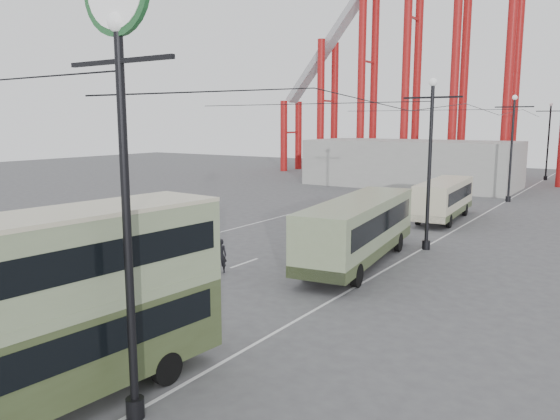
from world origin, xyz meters
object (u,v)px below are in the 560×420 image
Objects in this scene: double_decker_bus at (51,303)px; pedestrian at (220,256)px; single_decker_green at (359,228)px; lamp_post_near at (120,82)px; single_decker_cream at (444,198)px.

double_decker_bus is 12.86m from pedestrian.
double_decker_bus reaches higher than single_decker_green.
lamp_post_near is 14.58m from pedestrian.
single_decker_green reaches higher than single_decker_cream.
double_decker_bus is at bearing -155.65° from lamp_post_near.
double_decker_bus is 31.65m from single_decker_cream.
double_decker_bus is 5.66× the size of pedestrian.
single_decker_green is 6.99m from pedestrian.
single_decker_cream is (-0.22, 14.68, -0.22)m from single_decker_green.
single_decker_green is 1.25× the size of single_decker_cream.
single_decker_green is (-1.82, 16.12, -6.04)m from lamp_post_near.
double_decker_bus is at bearing 67.53° from pedestrian.
lamp_post_near is 6.59× the size of pedestrian.
single_decker_green is at bearing -93.44° from single_decker_cream.
single_decker_cream is at bearing 93.79° from lamp_post_near.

